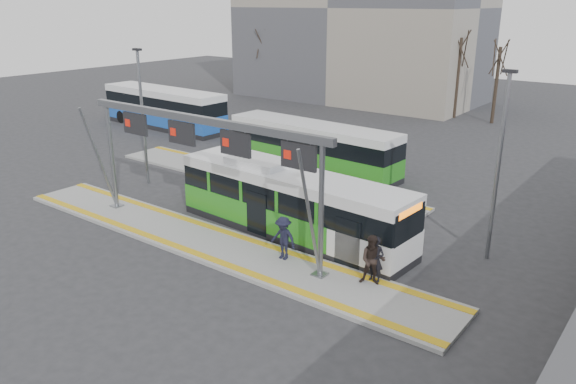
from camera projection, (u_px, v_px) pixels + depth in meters
name	position (u px, v px, depth m)	size (l,w,h in m)	color
ground	(207.00, 244.00, 23.56)	(120.00, 120.00, 0.00)	#2D2D30
platform_main	(207.00, 242.00, 23.53)	(22.00, 3.00, 0.15)	gray
platform_second	(257.00, 179.00, 31.85)	(20.00, 3.00, 0.15)	gray
tactile_main	(207.00, 241.00, 23.50)	(22.00, 2.65, 0.02)	gold
tactile_second	(270.00, 173.00, 32.68)	(20.00, 0.35, 0.02)	gold
gantry	(201.00, 142.00, 22.55)	(13.00, 1.68, 5.20)	slate
apartment_block	(361.00, 5.00, 55.69)	(24.50, 12.50, 18.40)	gray
hero_bus	(291.00, 204.00, 24.09)	(11.44, 3.10, 3.11)	black
bg_bus_green	(312.00, 147.00, 33.48)	(11.31, 2.96, 2.80)	black
bg_bus_blue	(164.00, 108.00, 44.64)	(11.87, 3.02, 3.08)	black
passenger_a	(376.00, 260.00, 19.87)	(0.62, 0.41, 1.69)	black
passenger_b	(373.00, 260.00, 19.67)	(0.89, 0.69, 1.83)	black
passenger_c	(283.00, 238.00, 21.62)	(1.12, 0.64, 1.73)	black
tree_left	(460.00, 49.00, 46.92)	(1.40, 1.40, 7.64)	#382B21
tree_mid	(499.00, 58.00, 44.93)	(1.40, 1.40, 6.99)	#382B21
tree_far	(263.00, 44.00, 57.33)	(1.40, 1.40, 7.16)	#382B21
lamp_west	(142.00, 114.00, 30.10)	(0.50, 0.25, 7.34)	slate
lamp_east	(499.00, 163.00, 20.99)	(0.50, 0.25, 7.38)	slate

